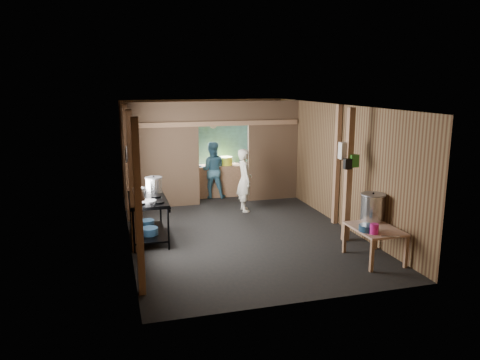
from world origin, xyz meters
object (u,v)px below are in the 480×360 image
object	(u,v)px
yellow_tub	(225,161)
cook	(245,180)
gas_range	(148,219)
stove_pot_large	(154,185)
pink_bucket	(374,229)
prep_table	(374,244)
stock_pot	(372,208)

from	to	relation	value
yellow_tub	cook	world-z (taller)	cook
gas_range	stove_pot_large	distance (m)	0.72
stove_pot_large	pink_bucket	bearing A→B (deg)	-39.97
prep_table	yellow_tub	world-z (taller)	yellow_tub
stock_pot	pink_bucket	world-z (taller)	stock_pot
cook	gas_range	bearing A→B (deg)	124.91
prep_table	pink_bucket	bearing A→B (deg)	-125.15
gas_range	stove_pot_large	world-z (taller)	stove_pot_large
prep_table	stove_pot_large	bearing A→B (deg)	144.47
gas_range	prep_table	xyz separation A→B (m)	(3.71, -2.14, -0.14)
prep_table	stock_pot	distance (m)	0.70
stove_pot_large	cook	size ratio (longest dim) A/B	0.23
stove_pot_large	pink_bucket	distance (m)	4.38
stove_pot_large	pink_bucket	size ratio (longest dim) A/B	1.99
prep_table	stock_pot	bearing A→B (deg)	65.84
stove_pot_large	cook	bearing A→B (deg)	26.57
gas_range	stove_pot_large	size ratio (longest dim) A/B	4.20
prep_table	stove_pot_large	distance (m)	4.41
prep_table	stove_pot_large	xyz separation A→B (m)	(-3.54, 2.53, 0.72)
cook	prep_table	bearing A→B (deg)	-157.62
gas_range	cook	bearing A→B (deg)	32.00
gas_range	prep_table	world-z (taller)	gas_range
pink_bucket	cook	distance (m)	4.08
prep_table	stock_pot	size ratio (longest dim) A/B	1.91
prep_table	pink_bucket	size ratio (longest dim) A/B	5.70
yellow_tub	cook	xyz separation A→B (m)	(0.07, -1.65, -0.20)
gas_range	prep_table	size ratio (longest dim) A/B	1.46
gas_range	pink_bucket	bearing A→B (deg)	-34.52
pink_bucket	yellow_tub	world-z (taller)	yellow_tub
stove_pot_large	stock_pot	xyz separation A→B (m)	(3.72, -2.12, -0.18)
pink_bucket	stock_pot	bearing A→B (deg)	61.12
pink_bucket	cook	world-z (taller)	cook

